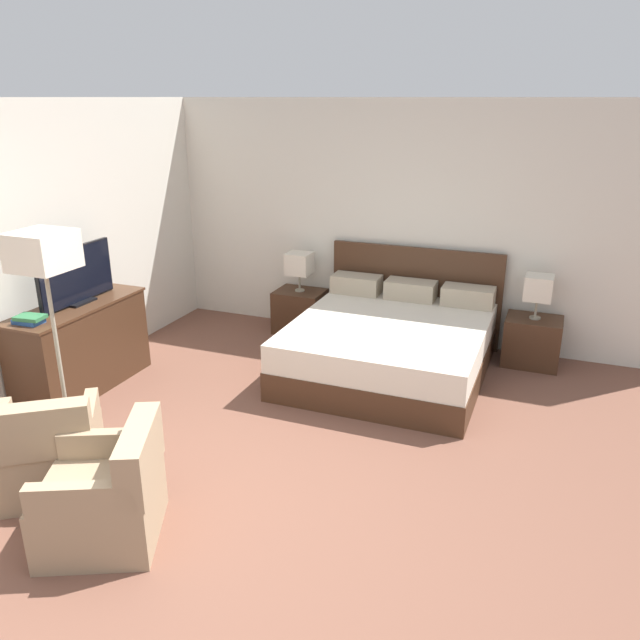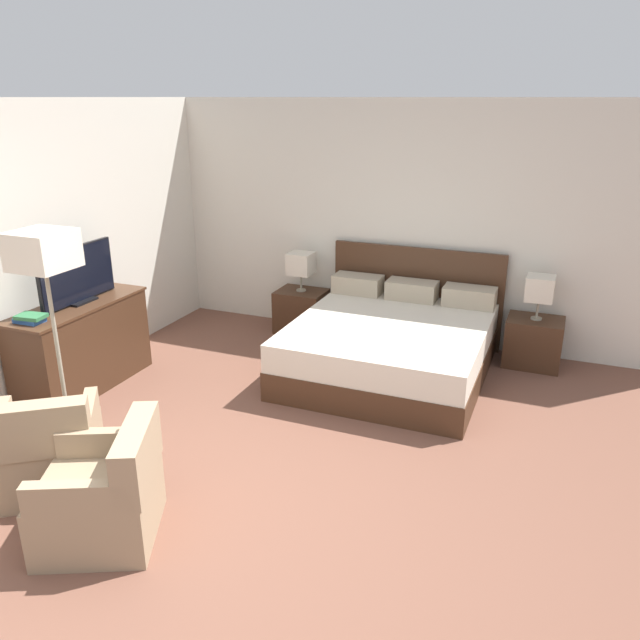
% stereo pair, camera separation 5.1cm
% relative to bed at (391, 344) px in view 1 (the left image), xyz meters
% --- Properties ---
extents(ground_plane, '(11.85, 11.85, 0.00)m').
position_rel_bed_xyz_m(ground_plane, '(-0.34, -2.95, -0.30)').
color(ground_plane, brown).
extents(wall_back, '(6.29, 0.06, 2.61)m').
position_rel_bed_xyz_m(wall_back, '(-0.34, 1.03, 1.00)').
color(wall_back, silver).
rests_on(wall_back, ground).
extents(wall_left, '(0.06, 5.75, 2.61)m').
position_rel_bed_xyz_m(wall_left, '(-2.91, -1.27, 1.00)').
color(wall_left, silver).
rests_on(wall_left, ground).
extents(bed, '(1.90, 2.04, 1.07)m').
position_rel_bed_xyz_m(bed, '(0.00, 0.00, 0.00)').
color(bed, '#422819').
rests_on(bed, ground).
extents(nightstand_left, '(0.55, 0.44, 0.50)m').
position_rel_bed_xyz_m(nightstand_left, '(-1.30, 0.72, -0.05)').
color(nightstand_left, '#422819').
rests_on(nightstand_left, ground).
extents(nightstand_right, '(0.55, 0.44, 0.50)m').
position_rel_bed_xyz_m(nightstand_right, '(1.30, 0.72, -0.05)').
color(nightstand_right, '#422819').
rests_on(nightstand_right, ground).
extents(table_lamp_left, '(0.27, 0.27, 0.45)m').
position_rel_bed_xyz_m(table_lamp_left, '(-1.30, 0.72, 0.52)').
color(table_lamp_left, gray).
rests_on(table_lamp_left, nightstand_left).
extents(table_lamp_right, '(0.27, 0.27, 0.45)m').
position_rel_bed_xyz_m(table_lamp_right, '(1.30, 0.72, 0.52)').
color(table_lamp_right, gray).
rests_on(table_lamp_right, nightstand_right).
extents(dresser, '(0.52, 1.39, 0.83)m').
position_rel_bed_xyz_m(dresser, '(-2.60, -1.42, 0.13)').
color(dresser, '#422819').
rests_on(dresser, ground).
extents(tv, '(0.18, 0.90, 0.52)m').
position_rel_bed_xyz_m(tv, '(-2.60, -1.36, 0.78)').
color(tv, black).
rests_on(tv, dresser).
extents(book_red_cover, '(0.24, 0.15, 0.04)m').
position_rel_bed_xyz_m(book_red_cover, '(-2.61, -1.95, 0.55)').
color(book_red_cover, '#234C8E').
rests_on(book_red_cover, dresser).
extents(book_blue_cover, '(0.25, 0.19, 0.03)m').
position_rel_bed_xyz_m(book_blue_cover, '(-2.58, -1.95, 0.58)').
color(book_blue_cover, '#2D7042').
rests_on(book_blue_cover, book_red_cover).
extents(armchair_by_window, '(0.96, 0.96, 0.76)m').
position_rel_bed_xyz_m(armchair_by_window, '(-1.68, -2.81, -0.02)').
color(armchair_by_window, '#9E8466').
rests_on(armchair_by_window, ground).
extents(armchair_companion, '(0.92, 0.91, 0.76)m').
position_rel_bed_xyz_m(armchair_companion, '(-0.96, -3.07, -0.02)').
color(armchair_companion, '#9E8466').
rests_on(armchair_companion, ground).
extents(floor_lamp, '(0.40, 0.40, 1.70)m').
position_rel_bed_xyz_m(floor_lamp, '(-2.07, -2.21, 1.17)').
color(floor_lamp, gray).
rests_on(floor_lamp, ground).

